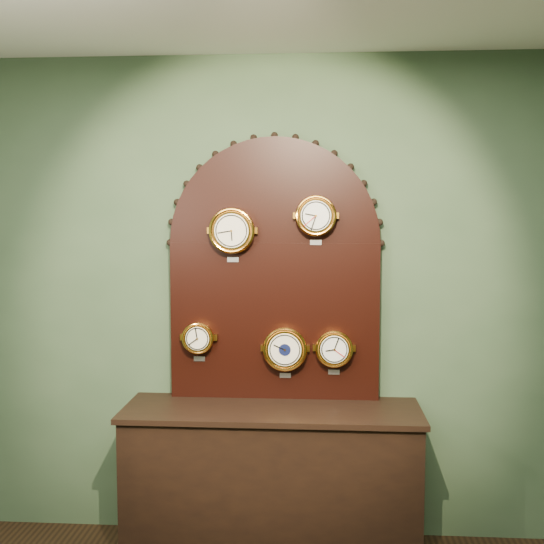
# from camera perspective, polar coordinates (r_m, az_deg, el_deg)

# --- Properties ---
(wall_back) EXTENTS (4.00, 0.00, 4.00)m
(wall_back) POSITION_cam_1_polar(r_m,az_deg,el_deg) (3.93, 0.25, -2.30)
(wall_back) COLOR #3E563A
(wall_back) RESTS_ON ground
(shop_counter) EXTENTS (1.60, 0.50, 0.80)m
(shop_counter) POSITION_cam_1_polar(r_m,az_deg,el_deg) (3.93, -0.02, -17.46)
(shop_counter) COLOR black
(shop_counter) RESTS_ON ground_plane
(display_board) EXTENTS (1.26, 0.06, 1.53)m
(display_board) POSITION_cam_1_polar(r_m,az_deg,el_deg) (3.86, 0.21, 0.93)
(display_board) COLOR black
(display_board) RESTS_ON shop_counter
(roman_clock) EXTENTS (0.26, 0.08, 0.31)m
(roman_clock) POSITION_cam_1_polar(r_m,az_deg,el_deg) (3.81, -3.40, 3.51)
(roman_clock) COLOR orange
(roman_clock) RESTS_ON display_board
(arabic_clock) EXTENTS (0.23, 0.08, 0.28)m
(arabic_clock) POSITION_cam_1_polar(r_m,az_deg,el_deg) (3.77, 3.74, 4.77)
(arabic_clock) COLOR orange
(arabic_clock) RESTS_ON display_board
(hygrometer) EXTENTS (0.18, 0.08, 0.24)m
(hygrometer) POSITION_cam_1_polar(r_m,az_deg,el_deg) (3.90, -6.26, -5.55)
(hygrometer) COLOR orange
(hygrometer) RESTS_ON display_board
(barometer) EXTENTS (0.25, 0.08, 0.30)m
(barometer) POSITION_cam_1_polar(r_m,az_deg,el_deg) (3.85, 1.11, -6.51)
(barometer) COLOR orange
(barometer) RESTS_ON display_board
(tide_clock) EXTENTS (0.21, 0.08, 0.26)m
(tide_clock) POSITION_cam_1_polar(r_m,az_deg,el_deg) (3.85, 5.28, -6.46)
(tide_clock) COLOR orange
(tide_clock) RESTS_ON display_board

